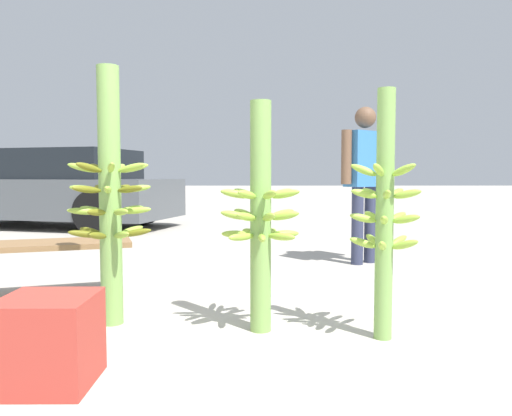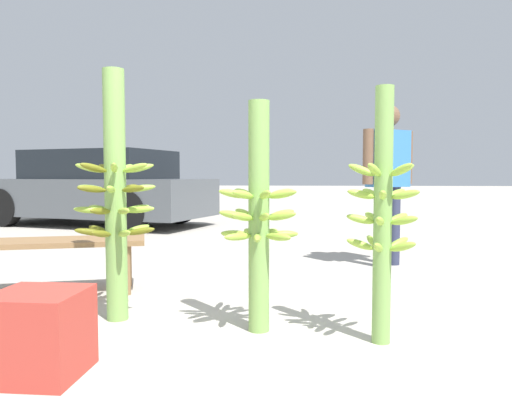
{
  "view_description": "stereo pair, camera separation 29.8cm",
  "coord_description": "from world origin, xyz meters",
  "px_view_note": "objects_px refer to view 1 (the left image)",
  "views": [
    {
      "loc": [
        0.02,
        -2.47,
        0.91
      ],
      "look_at": [
        0.04,
        0.5,
        0.71
      ],
      "focal_mm": 35.0,
      "sensor_mm": 36.0,
      "label": 1
    },
    {
      "loc": [
        0.32,
        -2.46,
        0.91
      ],
      "look_at": [
        0.04,
        0.5,
        0.71
      ],
      "focal_mm": 35.0,
      "sensor_mm": 36.0,
      "label": 2
    }
  ],
  "objects_px": {
    "parked_car": "(56,189)",
    "market_bench": "(24,250)",
    "banana_stalk_right": "(385,213)",
    "produce_crate": "(48,341)",
    "banana_stalk_center": "(261,217)",
    "vendor_person": "(365,171)",
    "banana_stalk_left": "(110,198)"
  },
  "relations": [
    {
      "from": "vendor_person",
      "to": "market_bench",
      "type": "relative_size",
      "value": 1.02
    },
    {
      "from": "banana_stalk_center",
      "to": "banana_stalk_left",
      "type": "bearing_deg",
      "value": 171.09
    },
    {
      "from": "banana_stalk_center",
      "to": "market_bench",
      "type": "relative_size",
      "value": 0.85
    },
    {
      "from": "market_bench",
      "to": "produce_crate",
      "type": "distance_m",
      "value": 1.69
    },
    {
      "from": "banana_stalk_left",
      "to": "vendor_person",
      "type": "height_order",
      "value": "vendor_person"
    },
    {
      "from": "banana_stalk_center",
      "to": "produce_crate",
      "type": "xyz_separation_m",
      "value": [
        -0.93,
        -0.75,
        -0.48
      ]
    },
    {
      "from": "banana_stalk_left",
      "to": "banana_stalk_center",
      "type": "distance_m",
      "value": 0.93
    },
    {
      "from": "parked_car",
      "to": "market_bench",
      "type": "bearing_deg",
      "value": -145.42
    },
    {
      "from": "market_bench",
      "to": "parked_car",
      "type": "distance_m",
      "value": 5.44
    },
    {
      "from": "vendor_person",
      "to": "produce_crate",
      "type": "xyz_separation_m",
      "value": [
        -2.03,
        -2.97,
        -0.76
      ]
    },
    {
      "from": "banana_stalk_left",
      "to": "produce_crate",
      "type": "xyz_separation_m",
      "value": [
        -0.02,
        -0.89,
        -0.58
      ]
    },
    {
      "from": "banana_stalk_right",
      "to": "produce_crate",
      "type": "relative_size",
      "value": 3.57
    },
    {
      "from": "banana_stalk_right",
      "to": "produce_crate",
      "type": "distance_m",
      "value": 1.8
    },
    {
      "from": "banana_stalk_center",
      "to": "banana_stalk_right",
      "type": "bearing_deg",
      "value": -11.9
    },
    {
      "from": "banana_stalk_left",
      "to": "banana_stalk_center",
      "type": "relative_size",
      "value": 1.17
    },
    {
      "from": "market_bench",
      "to": "banana_stalk_center",
      "type": "bearing_deg",
      "value": -41.37
    },
    {
      "from": "banana_stalk_center",
      "to": "produce_crate",
      "type": "relative_size",
      "value": 3.45
    },
    {
      "from": "banana_stalk_left",
      "to": "parked_car",
      "type": "bearing_deg",
      "value": 114.34
    },
    {
      "from": "banana_stalk_left",
      "to": "banana_stalk_right",
      "type": "bearing_deg",
      "value": -10.2
    },
    {
      "from": "market_bench",
      "to": "parked_car",
      "type": "bearing_deg",
      "value": 91.1
    },
    {
      "from": "banana_stalk_right",
      "to": "parked_car",
      "type": "bearing_deg",
      "value": 124.81
    },
    {
      "from": "banana_stalk_center",
      "to": "market_bench",
      "type": "xyz_separation_m",
      "value": [
        -1.72,
        0.74,
        -0.31
      ]
    },
    {
      "from": "banana_stalk_right",
      "to": "vendor_person",
      "type": "relative_size",
      "value": 0.86
    },
    {
      "from": "banana_stalk_right",
      "to": "parked_car",
      "type": "relative_size",
      "value": 0.3
    },
    {
      "from": "banana_stalk_center",
      "to": "vendor_person",
      "type": "height_order",
      "value": "vendor_person"
    },
    {
      "from": "vendor_person",
      "to": "banana_stalk_right",
      "type": "bearing_deg",
      "value": 43.91
    },
    {
      "from": "banana_stalk_left",
      "to": "banana_stalk_center",
      "type": "bearing_deg",
      "value": -8.91
    },
    {
      "from": "banana_stalk_center",
      "to": "produce_crate",
      "type": "distance_m",
      "value": 1.29
    },
    {
      "from": "banana_stalk_center",
      "to": "banana_stalk_right",
      "type": "relative_size",
      "value": 0.97
    },
    {
      "from": "banana_stalk_right",
      "to": "parked_car",
      "type": "xyz_separation_m",
      "value": [
        -4.18,
        6.01,
        -0.05
      ]
    },
    {
      "from": "banana_stalk_center",
      "to": "parked_car",
      "type": "bearing_deg",
      "value": 120.81
    },
    {
      "from": "vendor_person",
      "to": "parked_car",
      "type": "height_order",
      "value": "vendor_person"
    }
  ]
}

